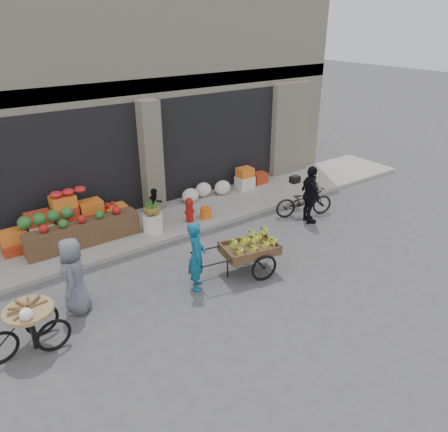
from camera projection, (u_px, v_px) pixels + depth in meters
ground at (262, 289)px, 9.39m from camera, size 80.00×80.00×0.00m
sidewalk at (169, 220)px, 12.39m from camera, size 18.00×2.20×0.12m
building at (104, 83)px, 13.90m from camera, size 14.00×6.45×7.00m
fruit_display at (76, 218)px, 11.04m from camera, size 3.10×1.12×1.24m
pineapple_bin at (153, 223)px, 11.50m from camera, size 0.52×0.52×0.50m
fire_hydrant at (189, 209)px, 11.98m from camera, size 0.22×0.22×0.71m
orange_bucket at (206, 213)px, 12.31m from camera, size 0.32×0.32×0.30m
right_bay_goods at (231, 183)px, 14.06m from camera, size 3.35×0.60×0.70m
seated_person at (155, 205)px, 12.06m from camera, size 0.51×0.43×0.93m
banana_cart at (248, 248)px, 9.73m from camera, size 2.21×1.21×0.88m
vendor_woman at (197, 256)px, 9.12m from camera, size 0.62×0.68×1.56m
tricycle_cart at (30, 322)px, 7.50m from camera, size 1.45×0.92×0.95m
vendor_grey at (74, 276)px, 8.39m from camera, size 0.79×0.92×1.59m
bicycle at (304, 201)px, 12.62m from camera, size 1.82×1.18×0.90m
cyclist at (310, 195)px, 12.06m from camera, size 0.72×1.05×1.65m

